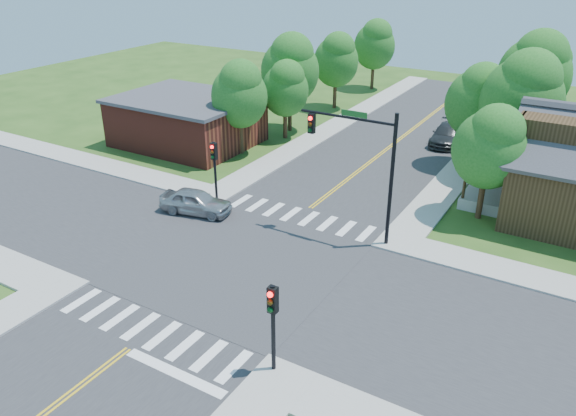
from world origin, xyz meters
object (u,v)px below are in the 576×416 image
Objects in this scene: signal_pole_se at (273,313)px; car_dgrey at (446,135)px; car_silver at (196,202)px; signal_pole_nw at (214,160)px; signal_mast_ne at (362,154)px.

car_dgrey is (-2.12, 29.13, -1.93)m from signal_pole_se.
car_silver is 21.93m from car_dgrey.
car_silver is (0.10, -2.08, -1.93)m from signal_pole_nw.
signal_mast_ne is 1.89× the size of signal_pole_nw.
car_silver is at bearing -120.08° from car_dgrey.
signal_pole_se is at bearing -91.73° from car_dgrey.
signal_mast_ne reaches higher than signal_pole_se.
car_dgrey is at bearing 91.38° from signal_mast_ne.
signal_pole_se is at bearing -81.44° from signal_mast_ne.
signal_pole_nw is 0.73× the size of car_dgrey.
signal_pole_nw is 0.84× the size of car_silver.
signal_pole_se is 29.27m from car_dgrey.
car_dgrey is at bearing 63.13° from signal_pole_nw.
signal_mast_ne is at bearing -89.27° from car_silver.
signal_pole_se is 14.50m from car_silver.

